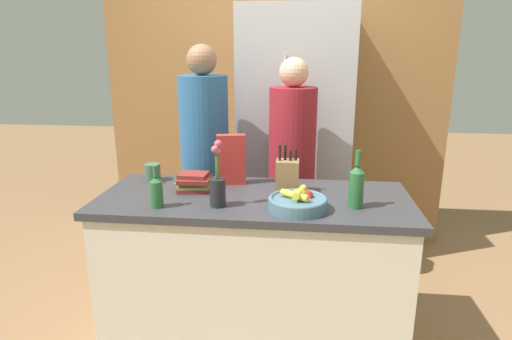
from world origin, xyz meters
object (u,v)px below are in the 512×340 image
knife_block (287,176)px  flower_vase (217,184)px  cereal_box (231,160)px  coffee_mug (153,172)px  refrigerator (294,138)px  bottle_vinegar (356,185)px  book_stack (194,182)px  person_at_sink (205,156)px  person_in_blue (292,165)px  fruit_bowl (298,201)px  bottle_oil (156,191)px

knife_block → flower_vase: size_ratio=0.80×
knife_block → cereal_box: bearing=158.4°
flower_vase → coffee_mug: (-0.47, 0.39, -0.07)m
refrigerator → coffee_mug: refrigerator is taller
flower_vase → bottle_vinegar: bearing=4.8°
book_stack → person_at_sink: bearing=96.7°
knife_block → flower_vase: 0.41m
book_stack → person_at_sink: size_ratio=0.12×
book_stack → bottle_vinegar: bearing=-11.1°
bottle_vinegar → person_in_blue: 0.81m
cereal_box → bottle_vinegar: (0.67, -0.32, -0.03)m
refrigerator → knife_block: bearing=-90.4°
cereal_box → person_in_blue: (0.34, 0.41, -0.13)m
refrigerator → fruit_bowl: bearing=-87.6°
flower_vase → book_stack: size_ratio=1.70×
fruit_bowl → coffee_mug: 0.95m
coffee_mug → bottle_vinegar: size_ratio=0.43×
fruit_bowl → bottle_vinegar: bottle_vinegar is taller
flower_vase → person_at_sink: bearing=107.4°
bottle_oil → person_in_blue: size_ratio=0.13×
knife_block → coffee_mug: size_ratio=2.13×
bottle_oil → bottle_vinegar: size_ratio=0.73×
knife_block → flower_vase: (-0.33, -0.25, 0.02)m
cereal_box → coffee_mug: cereal_box is taller
fruit_bowl → bottle_vinegar: size_ratio=0.99×
person_at_sink → book_stack: bearing=-93.1°
knife_block → person_in_blue: bearing=89.1°
flower_vase → bottle_oil: 0.30m
flower_vase → book_stack: (-0.18, 0.22, -0.07)m
coffee_mug → person_at_sink: bearing=59.4°
book_stack → person_at_sink: person_at_sink is taller
refrigerator → bottle_oil: bearing=-114.8°
refrigerator → book_stack: size_ratio=9.93×
cereal_box → bottle_oil: bearing=-125.3°
bottle_vinegar → person_at_sink: 1.16m
coffee_mug → bottle_vinegar: bearing=-16.0°
cereal_box → coffee_mug: 0.48m
bottle_oil → person_at_sink: 0.82m
knife_block → cereal_box: cereal_box is taller
knife_block → person_at_sink: person_at_sink is taller
flower_vase → book_stack: bearing=128.3°
fruit_bowl → person_at_sink: person_at_sink is taller
coffee_mug → person_in_blue: size_ratio=0.08×
book_stack → person_in_blue: bearing=47.2°
refrigerator → book_stack: 1.22m
cereal_box → person_at_sink: size_ratio=0.17×
coffee_mug → bottle_oil: bottle_oil is taller
bottle_vinegar → person_in_blue: person_in_blue is taller
flower_vase → bottle_oil: bearing=-170.8°
coffee_mug → person_at_sink: 0.45m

